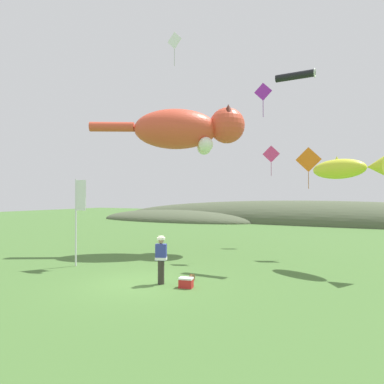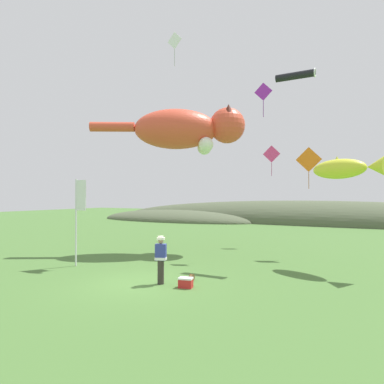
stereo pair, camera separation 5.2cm
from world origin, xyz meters
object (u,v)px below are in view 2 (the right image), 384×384
at_px(picnic_cooler, 186,283).
at_px(festival_banner_pole, 78,209).
at_px(kite_diamond_pink, 272,154).
at_px(kite_tube_streamer, 296,76).
at_px(festival_attendant, 161,258).
at_px(kite_diamond_orange, 309,160).
at_px(kite_diamond_violet, 263,92).
at_px(kite_diamond_white, 175,41).
at_px(kite_giant_cat, 187,129).
at_px(kite_fish_windsock, 347,168).
at_px(kite_spool, 192,278).

relative_size(picnic_cooler, festival_banner_pole, 0.14).
xyz_separation_m(picnic_cooler, kite_diamond_pink, (-0.31, 11.93, 5.86)).
bearing_deg(kite_tube_streamer, kite_diamond_pink, 116.95).
bearing_deg(festival_attendant, kite_diamond_pink, 86.39).
height_order(kite_tube_streamer, kite_diamond_orange, kite_tube_streamer).
xyz_separation_m(festival_banner_pole, kite_tube_streamer, (8.67, 5.71, 6.49)).
relative_size(festival_banner_pole, kite_diamond_pink, 1.98).
bearing_deg(picnic_cooler, kite_diamond_pink, 91.49).
height_order(festival_banner_pole, kite_diamond_orange, kite_diamond_orange).
relative_size(kite_diamond_violet, kite_diamond_white, 1.05).
distance_m(kite_diamond_violet, kite_diamond_orange, 4.46).
height_order(picnic_cooler, kite_diamond_violet, kite_diamond_violet).
height_order(kite_giant_cat, kite_diamond_orange, kite_giant_cat).
distance_m(kite_diamond_orange, kite_diamond_pink, 4.48).
distance_m(kite_fish_windsock, kite_tube_streamer, 5.21).
bearing_deg(picnic_cooler, kite_fish_windsock, 51.46).
bearing_deg(festival_attendant, kite_fish_windsock, 45.78).
bearing_deg(kite_spool, kite_diamond_white, 129.94).
bearing_deg(kite_diamond_orange, kite_diamond_white, -146.27).
xyz_separation_m(picnic_cooler, kite_tube_streamer, (2.47, 6.47, 8.96)).
bearing_deg(kite_tube_streamer, picnic_cooler, -110.89).
height_order(kite_giant_cat, kite_diamond_pink, kite_giant_cat).
bearing_deg(festival_attendant, festival_banner_pole, 171.49).
relative_size(kite_fish_windsock, kite_tube_streamer, 1.82).
bearing_deg(kite_spool, picnic_cooler, -73.65).
bearing_deg(kite_diamond_white, kite_tube_streamer, 17.26).
height_order(festival_attendant, festival_banner_pole, festival_banner_pole).
distance_m(kite_spool, kite_fish_windsock, 8.34).
relative_size(kite_giant_cat, kite_fish_windsock, 2.36).
bearing_deg(kite_diamond_pink, kite_spool, -89.81).
relative_size(festival_banner_pole, kite_giant_cat, 0.50).
distance_m(kite_diamond_orange, kite_diamond_white, 9.55).
height_order(festival_attendant, kite_spool, festival_attendant).
bearing_deg(kite_diamond_violet, picnic_cooler, -93.26).
relative_size(kite_tube_streamer, kite_diamond_violet, 1.00).
distance_m(kite_tube_streamer, kite_diamond_white, 6.54).
height_order(festival_banner_pole, kite_diamond_violet, kite_diamond_violet).
distance_m(kite_fish_windsock, kite_diamond_pink, 7.98).
distance_m(festival_attendant, kite_giant_cat, 9.77).
distance_m(picnic_cooler, kite_diamond_white, 12.62).
relative_size(festival_attendant, kite_tube_streamer, 0.94).
bearing_deg(kite_diamond_pink, kite_diamond_white, -112.88).
bearing_deg(kite_giant_cat, kite_spool, -58.63).
distance_m(kite_spool, kite_diamond_violet, 11.17).
bearing_deg(festival_banner_pole, kite_diamond_orange, 41.81).
xyz_separation_m(festival_attendant, kite_diamond_white, (-2.32, 4.66, 10.47)).
bearing_deg(kite_diamond_violet, kite_tube_streamer, -31.93).
bearing_deg(kite_diamond_pink, kite_giant_cat, -126.00).
height_order(festival_attendant, kite_diamond_white, kite_diamond_white).
height_order(festival_attendant, kite_diamond_orange, kite_diamond_orange).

